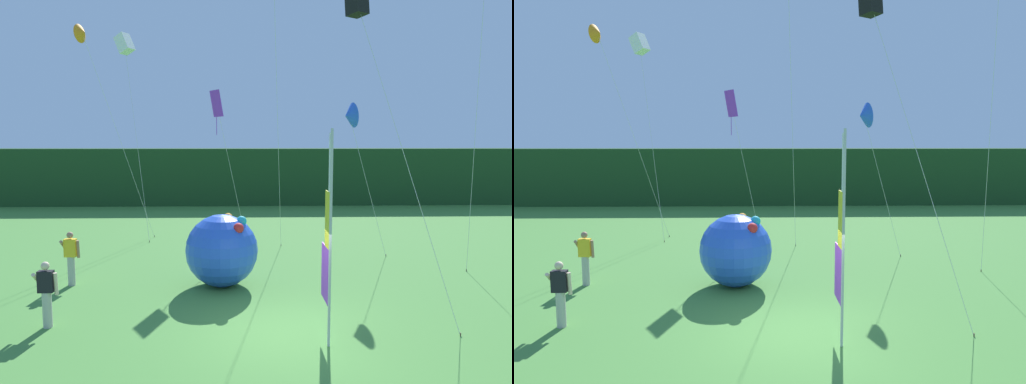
% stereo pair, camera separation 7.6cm
% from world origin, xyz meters
% --- Properties ---
extents(ground_plane, '(120.00, 120.00, 0.00)m').
position_xyz_m(ground_plane, '(0.00, 0.00, 0.00)').
color(ground_plane, '#478438').
extents(distant_treeline, '(80.00, 2.40, 3.91)m').
position_xyz_m(distant_treeline, '(0.00, 22.79, 1.95)').
color(distant_treeline, '#1E421E').
rests_on(distant_treeline, ground).
extents(banner_flag, '(0.06, 1.03, 4.75)m').
position_xyz_m(banner_flag, '(0.74, -0.42, 2.28)').
color(banner_flag, '#B7B7BC').
rests_on(banner_flag, ground).
extents(person_near_banner, '(0.55, 0.48, 1.69)m').
position_xyz_m(person_near_banner, '(-6.45, 3.93, 0.90)').
color(person_near_banner, '#B7B2A3').
rests_on(person_near_banner, ground).
extents(person_mid_field, '(0.55, 0.48, 1.62)m').
position_xyz_m(person_mid_field, '(-5.85, 0.56, 0.86)').
color(person_mid_field, '#B7B2A3').
rests_on(person_mid_field, ground).
extents(inflatable_balloon, '(2.24, 2.24, 2.24)m').
position_xyz_m(inflatable_balloon, '(-1.77, 3.73, 1.13)').
color(inflatable_balloon, blue).
rests_on(inflatable_balloon, ground).
extents(kite_white_box_0, '(1.60, 1.52, 9.24)m').
position_xyz_m(kite_white_box_0, '(-6.33, 11.23, 8.74)').
color(kite_white_box_0, brown).
rests_on(kite_white_box_0, ground).
extents(kite_black_box_1, '(2.51, 2.00, 8.22)m').
position_xyz_m(kite_black_box_1, '(1.71, 1.38, 7.84)').
color(kite_black_box_1, brown).
rests_on(kite_black_box_1, ground).
extents(kite_purple_diamond_3, '(1.48, 2.23, 6.43)m').
position_xyz_m(kite_purple_diamond_3, '(-2.08, 8.17, 5.71)').
color(kite_purple_diamond_3, brown).
rests_on(kite_purple_diamond_3, ground).
extents(kite_orange_delta_4, '(2.49, 2.81, 9.09)m').
position_xyz_m(kite_orange_delta_4, '(-7.41, 8.90, 8.67)').
color(kite_orange_delta_4, brown).
rests_on(kite_orange_delta_4, ground).
extents(kite_blue_delta_5, '(2.04, 1.33, 5.85)m').
position_xyz_m(kite_blue_delta_5, '(2.73, 6.46, 5.37)').
color(kite_blue_delta_5, brown).
rests_on(kite_blue_delta_5, ground).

